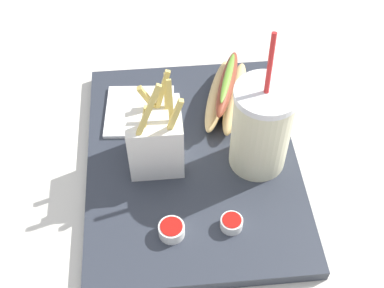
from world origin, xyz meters
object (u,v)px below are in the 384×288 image
hot_dog_1 (226,93)px  ketchup_cup_2 (232,223)px  soda_cup (261,128)px  fries_basket (155,138)px  ketchup_cup_1 (172,230)px  napkin_stack (140,111)px

hot_dog_1 → ketchup_cup_2: (-0.24, 0.02, -0.02)m
soda_cup → fries_basket: soda_cup is taller
soda_cup → ketchup_cup_2: (-0.11, 0.06, -0.06)m
soda_cup → ketchup_cup_1: size_ratio=6.41×
soda_cup → napkin_stack: soda_cup is taller
fries_basket → napkin_stack: 0.12m
hot_dog_1 → napkin_stack: bearing=92.4°
soda_cup → fries_basket: (0.01, 0.15, -0.02)m
hot_dog_1 → ketchup_cup_2: size_ratio=5.73×
soda_cup → ketchup_cup_1: 0.19m
soda_cup → napkin_stack: bearing=56.2°
hot_dog_1 → ketchup_cup_1: hot_dog_1 is taller
hot_dog_1 → ketchup_cup_1: size_ratio=4.95×
ketchup_cup_1 → fries_basket: bearing=6.0°
soda_cup → ketchup_cup_2: soda_cup is taller
fries_basket → ketchup_cup_1: bearing=-174.0°
fries_basket → napkin_stack: (0.10, 0.02, -0.05)m
hot_dog_1 → soda_cup: bearing=-166.0°
fries_basket → ketchup_cup_2: (-0.13, -0.10, -0.04)m
hot_dog_1 → ketchup_cup_2: hot_dog_1 is taller
ketchup_cup_1 → napkin_stack: (0.23, 0.04, -0.01)m
fries_basket → hot_dog_1: (0.11, -0.12, -0.03)m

